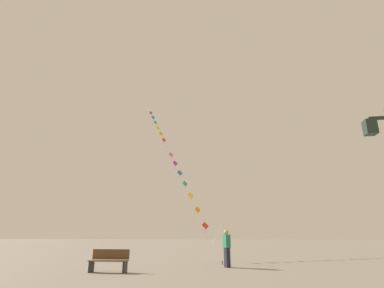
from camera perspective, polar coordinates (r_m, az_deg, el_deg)
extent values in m
plane|color=#756B5B|center=(20.16, 11.04, -21.05)|extent=(160.00, 160.00, 0.00)
cube|color=#1E2D23|center=(9.09, 31.22, 2.76)|extent=(0.28, 0.28, 0.40)
cube|color=beige|center=(9.09, 31.22, 2.76)|extent=(0.19, 0.19, 0.30)
cylinder|color=brown|center=(16.44, 5.88, -21.90)|extent=(0.06, 0.06, 0.18)
cylinder|color=silver|center=(17.30, 4.10, -18.40)|extent=(1.07, 1.79, 1.83)
cylinder|color=silver|center=(18.78, 1.80, -14.01)|extent=(0.61, 1.02, 1.03)
cylinder|color=silver|center=(19.92, 0.40, -11.25)|extent=(0.61, 1.02, 1.03)
cylinder|color=silver|center=(21.12, -0.82, -8.80)|extent=(0.61, 1.02, 1.03)
cylinder|color=silver|center=(22.35, -1.89, -6.61)|extent=(0.61, 1.02, 1.03)
cylinder|color=silver|center=(23.62, -2.84, -4.65)|extent=(0.61, 1.02, 1.03)
cylinder|color=silver|center=(24.92, -3.69, -2.89)|extent=(0.61, 1.02, 1.03)
cylinder|color=silver|center=(26.25, -4.45, -1.31)|extent=(0.61, 1.02, 1.03)
cylinder|color=silver|center=(27.60, -5.14, 0.12)|extent=(0.61, 1.02, 1.03)
cylinder|color=silver|center=(28.97, -5.76, 1.42)|extent=(0.61, 1.02, 1.03)
cylinder|color=silver|center=(30.35, -6.32, 2.60)|extent=(0.61, 1.02, 1.03)
cylinder|color=silver|center=(31.75, -6.84, 3.67)|extent=(0.61, 1.02, 1.03)
cylinder|color=silver|center=(33.16, -7.32, 4.66)|extent=(0.61, 1.02, 1.03)
cylinder|color=silver|center=(34.59, -7.75, 5.56)|extent=(0.61, 1.02, 1.03)
cube|color=red|center=(18.23, 2.57, -15.51)|extent=(0.40, 0.22, 0.45)
cylinder|color=red|center=(18.23, 2.59, -16.53)|extent=(0.02, 0.02, 0.28)
cube|color=orange|center=(19.35, 1.07, -12.59)|extent=(0.35, 0.29, 0.45)
cylinder|color=orange|center=(19.32, 1.08, -13.48)|extent=(0.03, 0.04, 0.24)
cube|color=yellow|center=(20.51, -0.23, -9.99)|extent=(0.43, 0.14, 0.45)
cylinder|color=yellow|center=(20.47, -0.23, -10.97)|extent=(0.03, 0.04, 0.34)
cube|color=green|center=(21.73, -1.37, -7.67)|extent=(0.34, 0.31, 0.45)
cylinder|color=green|center=(21.68, -1.38, -8.47)|extent=(0.04, 0.04, 0.24)
cube|color=blue|center=(22.98, -2.38, -5.60)|extent=(0.43, 0.14, 0.45)
cylinder|color=blue|center=(22.91, -2.39, -6.49)|extent=(0.02, 0.02, 0.35)
cube|color=purple|center=(24.27, -3.28, -3.74)|extent=(0.41, 0.20, 0.45)
cylinder|color=purple|center=(24.19, -3.29, -4.57)|extent=(0.03, 0.03, 0.35)
cube|color=pink|center=(25.58, -4.08, -2.08)|extent=(0.38, 0.26, 0.45)
cylinder|color=pink|center=(25.50, -4.10, -2.81)|extent=(0.03, 0.03, 0.31)
cube|color=white|center=(26.92, -4.80, -0.57)|extent=(0.42, 0.18, 0.45)
cylinder|color=white|center=(26.83, -4.82, -1.25)|extent=(0.03, 0.04, 0.30)
cube|color=red|center=(28.28, -5.46, 0.79)|extent=(0.34, 0.31, 0.45)
cylinder|color=red|center=(28.18, -5.47, 0.12)|extent=(0.03, 0.03, 0.33)
cube|color=orange|center=(29.66, -6.05, 2.02)|extent=(0.40, 0.23, 0.45)
cylinder|color=orange|center=(29.56, -6.07, 1.45)|extent=(0.03, 0.03, 0.25)
cube|color=yellow|center=(31.05, -6.59, 3.15)|extent=(0.36, 0.28, 0.45)
cylinder|color=yellow|center=(30.94, -6.61, 2.60)|extent=(0.03, 0.03, 0.26)
cube|color=green|center=(32.46, -7.08, 4.17)|extent=(0.37, 0.27, 0.45)
cylinder|color=green|center=(32.35, -7.10, 3.66)|extent=(0.02, 0.02, 0.26)
cube|color=blue|center=(33.88, -7.54, 5.12)|extent=(0.41, 0.21, 0.45)
cylinder|color=blue|center=(33.76, -7.56, 4.64)|extent=(0.03, 0.04, 0.24)
cube|color=purple|center=(35.30, -7.96, 5.98)|extent=(0.34, 0.31, 0.45)
cylinder|color=purple|center=(35.17, -7.98, 5.48)|extent=(0.04, 0.05, 0.30)
cube|color=#1E1E2D|center=(15.05, 6.82, -20.94)|extent=(0.32, 0.36, 0.90)
cube|color=#26724C|center=(15.02, 6.71, -18.16)|extent=(0.39, 0.45, 0.60)
sphere|color=tan|center=(15.02, 6.66, -16.56)|extent=(0.22, 0.22, 0.22)
cylinder|color=#26724C|center=(15.22, 6.30, -17.52)|extent=(0.26, 0.39, 0.50)
cube|color=brown|center=(13.42, -15.87, -20.93)|extent=(1.61, 0.44, 0.04)
cube|color=brown|center=(13.60, -15.42, -19.89)|extent=(1.60, 0.06, 0.40)
cube|color=#262628|center=(13.73, -18.92, -21.52)|extent=(0.08, 0.38, 0.45)
cube|color=#262628|center=(13.18, -12.85, -22.20)|extent=(0.08, 0.38, 0.45)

